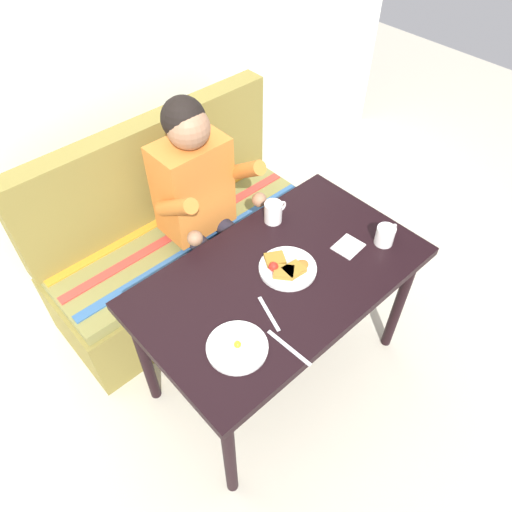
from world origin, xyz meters
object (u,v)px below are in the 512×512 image
couch (180,244)px  fork (269,314)px  table (280,287)px  coffee_mug (385,235)px  coffee_mug_second (274,212)px  plate_breakfast (287,268)px  knife (289,348)px  person (202,196)px  plate_eggs (237,347)px  napkin (348,247)px

couch → fork: (-0.17, -0.87, 0.40)m
table → fork: fork is taller
couch → coffee_mug: (0.45, -0.93, 0.44)m
coffee_mug → coffee_mug_second: size_ratio=1.00×
table → plate_breakfast: 0.10m
couch → plate_breakfast: (0.03, -0.76, 0.41)m
couch → knife: 1.13m
coffee_mug_second → knife: coffee_mug_second is taller
person → couch: bearing=108.9°
plate_eggs → coffee_mug: 0.81m
coffee_mug → couch: bearing=115.9°
napkin → fork: napkin is taller
person → coffee_mug: (0.39, -0.76, 0.03)m
napkin → couch: bearing=110.6°
plate_breakfast → coffee_mug_second: bearing=56.6°
table → knife: knife is taller
person → fork: size_ratio=7.13×
table → plate_breakfast: plate_breakfast is taller
couch → knife: size_ratio=7.20×
table → coffee_mug_second: (0.20, 0.25, 0.13)m
napkin → plate_eggs: bearing=-175.0°
couch → person: person is taller
plate_eggs → fork: (0.19, 0.03, -0.01)m
plate_breakfast → fork: bearing=-151.8°
couch → plate_eggs: couch is taller
couch → plate_eggs: 1.06m
table → person: bearing=84.2°
fork → coffee_mug: bearing=12.8°
person → fork: person is taller
couch → plate_breakfast: bearing=-87.5°
table → knife: 0.36m
person → coffee_mug: person is taller
person → fork: 0.74m
coffee_mug → fork: 0.63m
coffee_mug → fork: (-0.63, 0.06, -0.04)m
plate_eggs → table: bearing=21.7°
knife → fork: bearing=69.2°
plate_breakfast → fork: size_ratio=1.39×
person → knife: (-0.28, -0.86, -0.01)m
couch → napkin: bearing=-69.4°
knife → napkin: bearing=15.5°
person → napkin: person is taller
person → plate_breakfast: person is taller
couch → coffee_mug_second: (0.20, -0.51, 0.45)m
plate_eggs → knife: plate_eggs is taller
table → coffee_mug: bearing=-20.3°
plate_eggs → coffee_mug: coffee_mug is taller
couch → coffee_mug_second: bearing=-68.7°
table → fork: 0.22m
coffee_mug_second → knife: bearing=-129.1°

